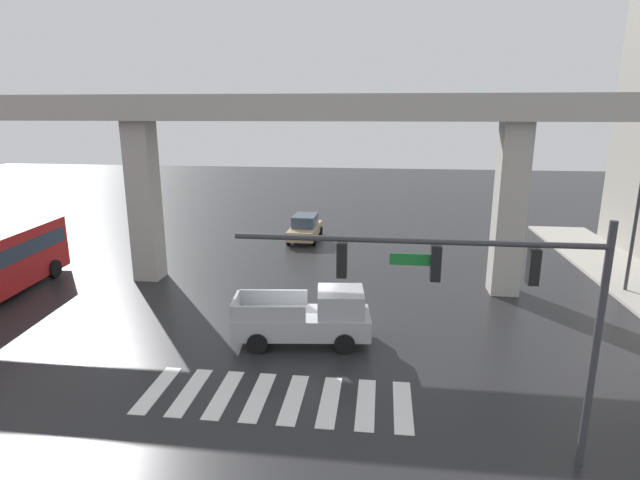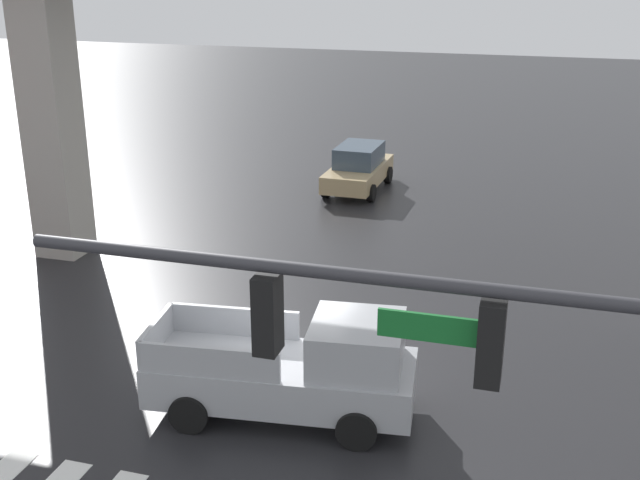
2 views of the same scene
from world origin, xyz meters
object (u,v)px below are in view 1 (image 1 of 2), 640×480
Objects in this scene: sedan_tan at (305,228)px; street_lamp_mid_block at (639,200)px; pickup_truck at (310,318)px; traffic_signal_mast at (484,286)px.

sedan_tan is 19.31m from street_lamp_mid_block.
pickup_truck is 16.50m from street_lamp_mid_block.
traffic_signal_mast is 1.20× the size of street_lamp_mid_block.
traffic_signal_mast is (4.99, -5.97, 3.57)m from pickup_truck.
pickup_truck is 1.21× the size of sedan_tan.
traffic_signal_mast is at bearing -70.69° from sedan_tan.
pickup_truck is 0.61× the size of traffic_signal_mast.
pickup_truck is at bearing -153.26° from street_lamp_mid_block.
sedan_tan is 0.50× the size of traffic_signal_mast.
sedan_tan is at bearing 153.61° from street_lamp_mid_block.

